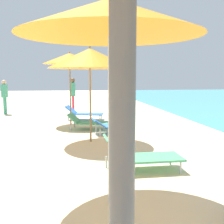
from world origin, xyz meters
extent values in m
cylinder|color=silver|center=(-0.32, 6.74, 1.18)|extent=(0.05, 0.05, 2.35)
cone|color=orange|center=(-0.32, 6.74, 2.60)|extent=(2.49, 2.49, 0.49)
cube|color=#4CA572|center=(0.67, 8.03, 0.25)|extent=(1.19, 0.64, 0.04)
cube|color=#4CA572|center=(-0.08, 8.03, 0.48)|extent=(0.34, 0.64, 0.43)
cylinder|color=#B2B2B7|center=(1.16, 8.30, 0.12)|extent=(0.04, 0.04, 0.23)
cylinder|color=#B2B2B7|center=(1.17, 7.77, 0.12)|extent=(0.04, 0.04, 0.23)
cylinder|color=#B2B2B7|center=(-0.18, 8.30, 0.12)|extent=(0.04, 0.04, 0.23)
cylinder|color=#B2B2B7|center=(-0.18, 7.76, 0.12)|extent=(0.04, 0.04, 0.23)
cylinder|color=olive|center=(-0.34, 10.59, 1.02)|extent=(0.05, 0.05, 2.04)
cone|color=orange|center=(-0.34, 10.59, 2.31)|extent=(2.30, 2.30, 0.54)
sphere|color=olive|center=(-0.34, 10.59, 2.61)|extent=(0.06, 0.06, 0.06)
cube|color=blue|center=(0.59, 11.63, 0.25)|extent=(0.99, 0.79, 0.04)
cube|color=blue|center=(-0.03, 11.56, 0.38)|extent=(0.43, 0.73, 0.24)
cylinder|color=#B2B2B7|center=(0.92, 11.97, 0.12)|extent=(0.04, 0.04, 0.23)
cylinder|color=#B2B2B7|center=(0.98, 11.38, 0.12)|extent=(0.04, 0.04, 0.23)
cylinder|color=#B2B2B7|center=(-0.07, 11.86, 0.12)|extent=(0.04, 0.04, 0.23)
cylinder|color=#B2B2B7|center=(0.00, 11.27, 0.12)|extent=(0.04, 0.04, 0.23)
cylinder|color=olive|center=(-0.90, 13.61, 1.15)|extent=(0.05, 0.05, 2.29)
cone|color=orange|center=(-0.90, 13.61, 2.49)|extent=(2.02, 2.02, 0.40)
sphere|color=olive|center=(-0.90, 13.61, 2.73)|extent=(0.06, 0.06, 0.06)
cube|color=blue|center=(-0.13, 14.60, 0.25)|extent=(1.27, 0.85, 0.04)
cube|color=blue|center=(-0.88, 14.77, 0.43)|extent=(0.54, 0.68, 0.35)
cylinder|color=#B2B2B7|center=(0.40, 14.73, 0.11)|extent=(0.04, 0.04, 0.23)
cylinder|color=#B2B2B7|center=(0.29, 14.24, 0.11)|extent=(0.04, 0.04, 0.23)
cylinder|color=#B2B2B7|center=(-0.88, 15.03, 0.11)|extent=(0.04, 0.04, 0.23)
cylinder|color=#B2B2B7|center=(-0.99, 14.54, 0.11)|extent=(0.04, 0.04, 0.23)
cube|color=#4CA572|center=(-0.13, 12.42, 0.23)|extent=(1.15, 0.89, 0.04)
cube|color=#4CA572|center=(-0.79, 12.57, 0.39)|extent=(0.49, 0.75, 0.32)
cylinder|color=#B2B2B7|center=(0.33, 12.61, 0.10)|extent=(0.04, 0.04, 0.21)
cylinder|color=#B2B2B7|center=(0.20, 12.04, 0.10)|extent=(0.04, 0.04, 0.21)
cylinder|color=#B2B2B7|center=(-0.76, 12.87, 0.10)|extent=(0.04, 0.04, 0.21)
cylinder|color=#B2B2B7|center=(-0.90, 12.29, 0.10)|extent=(0.04, 0.04, 0.21)
cylinder|color=#3F9972|center=(-4.06, 17.05, 0.41)|extent=(0.11, 0.11, 0.82)
cylinder|color=#3F9972|center=(-4.07, 16.88, 0.41)|extent=(0.11, 0.11, 0.82)
cube|color=#3F9972|center=(-4.07, 16.97, 1.13)|extent=(0.25, 0.38, 0.62)
sphere|color=#D8A87F|center=(-4.07, 16.97, 1.55)|extent=(0.22, 0.22, 0.22)
cylinder|color=#D8334C|center=(-0.78, 16.68, 0.44)|extent=(0.11, 0.11, 0.87)
cylinder|color=#D8334C|center=(-0.78, 16.85, 0.44)|extent=(0.11, 0.11, 0.87)
cube|color=#3F9972|center=(-0.78, 16.76, 1.20)|extent=(0.24, 0.37, 0.65)
sphere|color=brown|center=(-0.78, 16.76, 1.64)|extent=(0.24, 0.24, 0.24)
camera|label=1|loc=(-0.84, 2.97, 1.82)|focal=44.37mm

